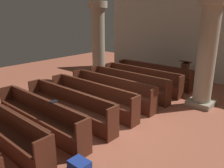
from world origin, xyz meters
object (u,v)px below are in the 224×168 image
object	(u,v)px
pew_row_2	(127,83)
pew_row_3	(111,89)
pillar_far_side	(98,40)
pew_row_7	(3,127)
pew_row_4	(91,96)
pew_row_0	(153,74)
lectern	(185,74)
pew_row_5	(68,104)
pew_row_6	(40,115)
pew_row_1	(141,78)
hymn_book	(54,102)
kneeler_box_blue	(80,167)
pillar_aisle_side	(207,52)

from	to	relation	value
pew_row_2	pew_row_3	distance (m)	0.96
pew_row_3	pillar_far_side	distance (m)	3.53
pew_row_7	pew_row_4	bearing A→B (deg)	90.00
pew_row_0	pew_row_4	size ratio (longest dim) A/B	1.00
pew_row_0	pew_row_4	distance (m)	3.85
pew_row_0	lectern	bearing A→B (deg)	46.74
pew_row_5	pillar_far_side	size ratio (longest dim) A/B	1.00
pew_row_5	pillar_far_side	bearing A→B (deg)	123.04
pew_row_2	pew_row_6	bearing A→B (deg)	-90.00
pew_row_1	hymn_book	distance (m)	4.67
pew_row_6	pew_row_7	size ratio (longest dim) A/B	1.00
pew_row_7	hymn_book	distance (m)	1.30
pillar_far_side	kneeler_box_blue	bearing A→B (deg)	-48.88
pew_row_4	pillar_far_side	world-z (taller)	pillar_far_side
pew_row_7	lectern	size ratio (longest dim) A/B	3.35
pew_row_4	pew_row_1	bearing A→B (deg)	90.00
pew_row_0	pew_row_3	distance (m)	2.89
lectern	kneeler_box_blue	world-z (taller)	lectern
pillar_aisle_side	pew_row_5	bearing A→B (deg)	-124.88
lectern	kneeler_box_blue	size ratio (longest dim) A/B	2.61
pew_row_2	hymn_book	world-z (taller)	hymn_book
pew_row_3	kneeler_box_blue	world-z (taller)	pew_row_3
pew_row_5	lectern	distance (m)	5.98
pew_row_1	hymn_book	world-z (taller)	hymn_book
lectern	hymn_book	bearing A→B (deg)	-95.01
pew_row_7	kneeler_box_blue	world-z (taller)	pew_row_7
pillar_aisle_side	pew_row_0	bearing A→B (deg)	157.45
pew_row_5	pew_row_6	bearing A→B (deg)	-90.00
pew_row_2	pew_row_6	xyz separation A→B (m)	(0.00, -3.85, 0.00)
lectern	kneeler_box_blue	distance (m)	7.38
pew_row_5	pew_row_3	bearing A→B (deg)	90.00
pew_row_5	pillar_far_side	distance (m)	4.89
pew_row_3	pew_row_6	size ratio (longest dim) A/B	1.00
pew_row_4	pew_row_7	world-z (taller)	same
pew_row_4	pew_row_6	world-z (taller)	same
pew_row_1	pew_row_3	size ratio (longest dim) A/B	1.00
pew_row_2	pew_row_7	size ratio (longest dim) A/B	1.00
pew_row_4	pew_row_0	bearing A→B (deg)	90.00
pew_row_3	kneeler_box_blue	distance (m)	3.95
pew_row_4	pew_row_5	distance (m)	0.96
pew_row_2	pew_row_5	distance (m)	2.89
pew_row_5	hymn_book	world-z (taller)	hymn_book
pew_row_5	kneeler_box_blue	size ratio (longest dim) A/B	8.75
hymn_book	pew_row_0	bearing A→B (deg)	94.34
pew_row_7	pillar_aisle_side	size ratio (longest dim) A/B	1.00
pew_row_5	pew_row_6	size ratio (longest dim) A/B	1.00
pew_row_4	hymn_book	xyz separation A→B (m)	(0.42, -1.74, 0.43)
lectern	pew_row_1	bearing A→B (deg)	-116.37
pew_row_4	pew_row_6	xyz separation A→B (m)	(0.00, -1.93, 0.00)
pew_row_7	pew_row_1	bearing A→B (deg)	90.00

